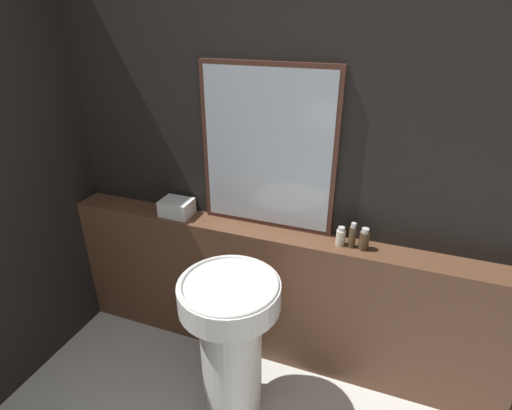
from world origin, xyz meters
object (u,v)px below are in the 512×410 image
pedestal_sink (231,337)px  conditioner_bottle (352,236)px  shampoo_bottle (341,237)px  lotion_bottle (364,240)px  towel_stack (177,208)px  mirror (267,150)px

pedestal_sink → conditioner_bottle: size_ratio=6.01×
pedestal_sink → conditioner_bottle: bearing=42.8°
pedestal_sink → shampoo_bottle: 0.78m
shampoo_bottle → lotion_bottle: bearing=0.0°
shampoo_bottle → towel_stack: bearing=180.0°
conditioner_bottle → towel_stack: bearing=180.0°
towel_stack → shampoo_bottle: 0.99m
shampoo_bottle → pedestal_sink: bearing=-133.6°
conditioner_bottle → lotion_bottle: size_ratio=1.17×
shampoo_bottle → conditioner_bottle: bearing=0.0°
shampoo_bottle → lotion_bottle: 0.12m
shampoo_bottle → conditioner_bottle: 0.06m
pedestal_sink → mirror: size_ratio=0.95×
towel_stack → lotion_bottle: bearing=0.0°
shampoo_bottle → lotion_bottle: size_ratio=0.87×
pedestal_sink → shampoo_bottle: bearing=46.4°
pedestal_sink → mirror: mirror is taller
towel_stack → shampoo_bottle: shampoo_bottle is taller
pedestal_sink → mirror: (0.00, 0.54, 0.84)m
mirror → pedestal_sink: bearing=-90.2°
pedestal_sink → conditioner_bottle: 0.82m
shampoo_bottle → conditioner_bottle: conditioner_bottle is taller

